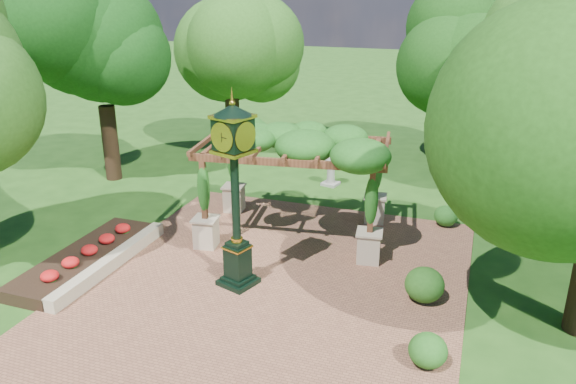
% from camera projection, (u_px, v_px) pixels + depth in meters
% --- Properties ---
extents(ground, '(120.00, 120.00, 0.00)m').
position_uv_depth(ground, '(255.00, 307.00, 14.04)').
color(ground, '#1E4714').
rests_on(ground, ground).
extents(brick_plaza, '(10.00, 12.00, 0.04)m').
position_uv_depth(brick_plaza, '(269.00, 287.00, 14.92)').
color(brick_plaza, brown).
rests_on(brick_plaza, ground).
extents(border_wall, '(0.35, 5.00, 0.40)m').
position_uv_depth(border_wall, '(111.00, 263.00, 15.85)').
color(border_wall, '#C6B793').
rests_on(border_wall, ground).
extents(flower_bed, '(1.50, 5.00, 0.36)m').
position_uv_depth(flower_bed, '(85.00, 258.00, 16.13)').
color(flower_bed, red).
rests_on(flower_bed, ground).
extents(pedestal_clock, '(1.24, 1.24, 4.97)m').
position_uv_depth(pedestal_clock, '(235.00, 181.00, 14.04)').
color(pedestal_clock, black).
rests_on(pedestal_clock, brick_plaza).
extents(pergola, '(6.14, 4.32, 3.60)m').
position_uv_depth(pergola, '(295.00, 146.00, 17.10)').
color(pergola, '#BBA98B').
rests_on(pergola, brick_plaza).
extents(sundial, '(0.73, 0.73, 1.11)m').
position_uv_depth(sundial, '(331.00, 174.00, 22.39)').
color(sundial, gray).
rests_on(sundial, ground).
extents(shrub_front, '(1.04, 1.04, 0.74)m').
position_uv_depth(shrub_front, '(428.00, 350.00, 11.72)').
color(shrub_front, '#1F5418').
rests_on(shrub_front, brick_plaza).
extents(shrub_mid, '(1.10, 1.10, 0.90)m').
position_uv_depth(shrub_mid, '(425.00, 285.00, 14.11)').
color(shrub_mid, '#215016').
rests_on(shrub_mid, brick_plaza).
extents(shrub_back, '(0.99, 0.99, 0.70)m').
position_uv_depth(shrub_back, '(446.00, 216.00, 18.56)').
color(shrub_back, '#205819').
rests_on(shrub_back, brick_plaza).
extents(tree_west_near, '(4.53, 4.53, 7.88)m').
position_uv_depth(tree_west_near, '(99.00, 44.00, 21.42)').
color(tree_west_near, black).
rests_on(tree_west_near, ground).
extents(tree_west_far, '(4.42, 4.42, 7.28)m').
position_uv_depth(tree_west_far, '(230.00, 45.00, 25.26)').
color(tree_west_far, '#311E13').
rests_on(tree_west_far, ground).
extents(tree_north, '(4.16, 4.16, 6.98)m').
position_uv_depth(tree_north, '(451.00, 52.00, 24.50)').
color(tree_north, '#342515').
rests_on(tree_north, ground).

